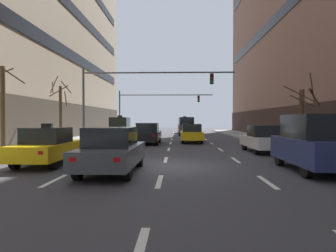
% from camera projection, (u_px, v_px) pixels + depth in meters
% --- Properties ---
extents(ground_plane, '(120.00, 120.00, 0.00)m').
position_uv_depth(ground_plane, '(164.00, 166.00, 12.28)').
color(ground_plane, '#38383D').
extents(lane_stripe_l1_s3, '(0.16, 2.00, 0.01)m').
position_uv_depth(lane_stripe_l1_s3, '(54.00, 180.00, 9.39)').
color(lane_stripe_l1_s3, silver).
rests_on(lane_stripe_l1_s3, ground).
extents(lane_stripe_l1_s4, '(0.16, 2.00, 0.01)m').
position_uv_depth(lane_stripe_l1_s4, '(97.00, 159.00, 14.38)').
color(lane_stripe_l1_s4, silver).
rests_on(lane_stripe_l1_s4, ground).
extents(lane_stripe_l1_s5, '(0.16, 2.00, 0.01)m').
position_uv_depth(lane_stripe_l1_s5, '(118.00, 149.00, 19.38)').
color(lane_stripe_l1_s5, silver).
rests_on(lane_stripe_l1_s5, ground).
extents(lane_stripe_l1_s6, '(0.16, 2.00, 0.01)m').
position_uv_depth(lane_stripe_l1_s6, '(130.00, 143.00, 24.38)').
color(lane_stripe_l1_s6, silver).
rests_on(lane_stripe_l1_s6, ground).
extents(lane_stripe_l1_s7, '(0.16, 2.00, 0.01)m').
position_uv_depth(lane_stripe_l1_s7, '(138.00, 139.00, 29.37)').
color(lane_stripe_l1_s7, silver).
rests_on(lane_stripe_l1_s7, ground).
extents(lane_stripe_l1_s8, '(0.16, 2.00, 0.01)m').
position_uv_depth(lane_stripe_l1_s8, '(144.00, 136.00, 34.37)').
color(lane_stripe_l1_s8, silver).
rests_on(lane_stripe_l1_s8, ground).
extents(lane_stripe_l1_s9, '(0.16, 2.00, 0.01)m').
position_uv_depth(lane_stripe_l1_s9, '(148.00, 134.00, 39.37)').
color(lane_stripe_l1_s9, silver).
rests_on(lane_stripe_l1_s9, ground).
extents(lane_stripe_l1_s10, '(0.16, 2.00, 0.01)m').
position_uv_depth(lane_stripe_l1_s10, '(151.00, 132.00, 44.36)').
color(lane_stripe_l1_s10, silver).
rests_on(lane_stripe_l1_s10, ground).
extents(lane_stripe_l2_s3, '(0.16, 2.00, 0.01)m').
position_uv_depth(lane_stripe_l2_s3, '(159.00, 181.00, 9.28)').
color(lane_stripe_l2_s3, silver).
rests_on(lane_stripe_l2_s3, ground).
extents(lane_stripe_l2_s4, '(0.16, 2.00, 0.01)m').
position_uv_depth(lane_stripe_l2_s4, '(166.00, 160.00, 14.28)').
color(lane_stripe_l2_s4, silver).
rests_on(lane_stripe_l2_s4, ground).
extents(lane_stripe_l2_s5, '(0.16, 2.00, 0.01)m').
position_uv_depth(lane_stripe_l2_s5, '(169.00, 149.00, 19.27)').
color(lane_stripe_l2_s5, silver).
rests_on(lane_stripe_l2_s5, ground).
extents(lane_stripe_l2_s6, '(0.16, 2.00, 0.01)m').
position_uv_depth(lane_stripe_l2_s6, '(171.00, 143.00, 24.27)').
color(lane_stripe_l2_s6, silver).
rests_on(lane_stripe_l2_s6, ground).
extents(lane_stripe_l2_s7, '(0.16, 2.00, 0.01)m').
position_uv_depth(lane_stripe_l2_s7, '(172.00, 139.00, 29.27)').
color(lane_stripe_l2_s7, silver).
rests_on(lane_stripe_l2_s7, ground).
extents(lane_stripe_l2_s8, '(0.16, 2.00, 0.01)m').
position_uv_depth(lane_stripe_l2_s8, '(173.00, 136.00, 34.26)').
color(lane_stripe_l2_s8, silver).
rests_on(lane_stripe_l2_s8, ground).
extents(lane_stripe_l2_s9, '(0.16, 2.00, 0.01)m').
position_uv_depth(lane_stripe_l2_s9, '(173.00, 134.00, 39.26)').
color(lane_stripe_l2_s9, silver).
rests_on(lane_stripe_l2_s9, ground).
extents(lane_stripe_l2_s10, '(0.16, 2.00, 0.01)m').
position_uv_depth(lane_stripe_l2_s10, '(174.00, 133.00, 44.26)').
color(lane_stripe_l2_s10, silver).
rests_on(lane_stripe_l2_s10, ground).
extents(lane_stripe_l3_s3, '(0.16, 2.00, 0.01)m').
position_uv_depth(lane_stripe_l3_s3, '(267.00, 182.00, 9.18)').
color(lane_stripe_l3_s3, silver).
rests_on(lane_stripe_l3_s3, ground).
extents(lane_stripe_l3_s4, '(0.16, 2.00, 0.01)m').
position_uv_depth(lane_stripe_l3_s4, '(235.00, 160.00, 14.17)').
color(lane_stripe_l3_s4, silver).
rests_on(lane_stripe_l3_s4, ground).
extents(lane_stripe_l3_s5, '(0.16, 2.00, 0.01)m').
position_uv_depth(lane_stripe_l3_s5, '(220.00, 149.00, 19.17)').
color(lane_stripe_l3_s5, silver).
rests_on(lane_stripe_l3_s5, ground).
extents(lane_stripe_l3_s6, '(0.16, 2.00, 0.01)m').
position_uv_depth(lane_stripe_l3_s6, '(211.00, 143.00, 24.17)').
color(lane_stripe_l3_s6, silver).
rests_on(lane_stripe_l3_s6, ground).
extents(lane_stripe_l3_s7, '(0.16, 2.00, 0.01)m').
position_uv_depth(lane_stripe_l3_s7, '(206.00, 139.00, 29.16)').
color(lane_stripe_l3_s7, silver).
rests_on(lane_stripe_l3_s7, ground).
extents(lane_stripe_l3_s8, '(0.16, 2.00, 0.01)m').
position_uv_depth(lane_stripe_l3_s8, '(201.00, 136.00, 34.16)').
color(lane_stripe_l3_s8, silver).
rests_on(lane_stripe_l3_s8, ground).
extents(lane_stripe_l3_s9, '(0.16, 2.00, 0.01)m').
position_uv_depth(lane_stripe_l3_s9, '(198.00, 134.00, 39.15)').
color(lane_stripe_l3_s9, silver).
rests_on(lane_stripe_l3_s9, ground).
extents(lane_stripe_l3_s10, '(0.16, 2.00, 0.01)m').
position_uv_depth(lane_stripe_l3_s10, '(196.00, 133.00, 44.15)').
color(lane_stripe_l3_s10, silver).
rests_on(lane_stripe_l3_s10, ground).
extents(taxi_driving_0, '(1.99, 4.63, 2.41)m').
position_uv_depth(taxi_driving_0, '(185.00, 125.00, 41.72)').
color(taxi_driving_0, black).
rests_on(taxi_driving_0, ground).
extents(taxi_driving_1, '(1.79, 4.26, 1.77)m').
position_uv_depth(taxi_driving_1, '(49.00, 146.00, 12.71)').
color(taxi_driving_1, black).
rests_on(taxi_driving_1, ground).
extents(car_driving_2, '(1.97, 4.62, 2.23)m').
position_uv_depth(car_driving_2, '(187.00, 126.00, 36.02)').
color(car_driving_2, black).
rests_on(car_driving_2, ground).
extents(taxi_driving_3, '(1.94, 4.47, 2.33)m').
position_uv_depth(taxi_driving_3, '(120.00, 129.00, 28.26)').
color(taxi_driving_3, black).
rests_on(taxi_driving_3, ground).
extents(car_driving_4, '(1.90, 4.46, 1.67)m').
position_uv_depth(car_driving_4, '(148.00, 134.00, 23.52)').
color(car_driving_4, black).
rests_on(car_driving_4, ground).
extents(car_driving_5, '(1.90, 4.44, 1.66)m').
position_uv_depth(car_driving_5, '(112.00, 150.00, 10.74)').
color(car_driving_5, black).
rests_on(car_driving_5, ground).
extents(taxi_driving_6, '(1.76, 4.20, 1.75)m').
position_uv_depth(taxi_driving_6, '(191.00, 133.00, 24.84)').
color(taxi_driving_6, black).
rests_on(taxi_driving_6, ground).
extents(car_parked_1, '(1.89, 4.42, 2.13)m').
position_uv_depth(car_parked_1, '(313.00, 143.00, 11.05)').
color(car_parked_1, black).
rests_on(car_parked_1, ground).
extents(car_parked_2, '(1.86, 4.29, 1.59)m').
position_uv_depth(car_parked_2, '(263.00, 139.00, 17.49)').
color(car_parked_2, black).
rests_on(car_parked_2, ground).
extents(traffic_signal_0, '(12.31, 0.35, 6.02)m').
position_uv_depth(traffic_signal_0, '(134.00, 88.00, 23.96)').
color(traffic_signal_0, '#4C4C51').
rests_on(traffic_signal_0, sidewalk_left).
extents(traffic_signal_1, '(12.34, 0.35, 5.58)m').
position_uv_depth(traffic_signal_1, '(152.00, 103.00, 39.04)').
color(traffic_signal_1, '#4C4C51').
rests_on(traffic_signal_1, sidewalk_left).
extents(street_tree_1, '(2.23, 2.22, 4.77)m').
position_uv_depth(street_tree_1, '(3.00, 107.00, 14.73)').
color(street_tree_1, '#4C3823').
rests_on(street_tree_1, sidewalk_left).
extents(street_tree_2, '(1.70, 1.70, 5.12)m').
position_uv_depth(street_tree_2, '(60.00, 111.00, 21.99)').
color(street_tree_2, '#4C3823').
rests_on(street_tree_2, sidewalk_left).
extents(street_tree_3, '(2.30, 1.38, 4.51)m').
position_uv_depth(street_tree_3, '(302.00, 117.00, 17.95)').
color(street_tree_3, '#4C3823').
rests_on(street_tree_3, sidewalk_right).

